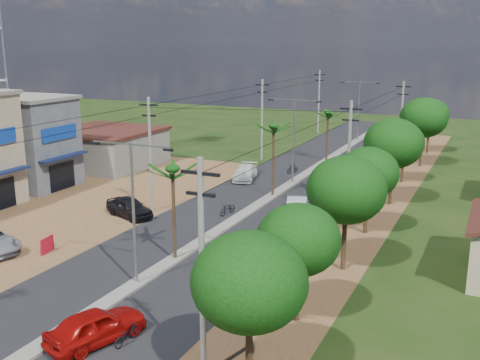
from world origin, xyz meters
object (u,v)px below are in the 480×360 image
(car_red_near, at_px, (96,327))
(car_white_far, at_px, (245,173))
(roadside_sign, at_px, (47,245))
(moto_rider_east, at_px, (127,335))
(car_parked_dark, at_px, (129,208))
(car_silver_mid, at_px, (297,204))

(car_red_near, distance_m, car_white_far, 31.02)
(roadside_sign, bearing_deg, moto_rider_east, -39.77)
(roadside_sign, bearing_deg, car_white_far, 73.67)
(car_red_near, bearing_deg, moto_rider_east, -140.21)
(car_parked_dark, distance_m, roadside_sign, 8.40)
(car_red_near, bearing_deg, car_silver_mid, -74.76)
(car_white_far, distance_m, car_parked_dark, 14.84)
(car_red_near, relative_size, roadside_sign, 3.65)
(car_silver_mid, xyz_separation_m, car_white_far, (-8.22, 8.12, -0.04))
(car_white_far, relative_size, moto_rider_east, 2.90)
(car_parked_dark, bearing_deg, moto_rider_east, -124.13)
(car_white_far, distance_m, moto_rider_east, 30.86)
(car_red_near, height_order, car_silver_mid, car_red_near)
(car_silver_mid, bearing_deg, roadside_sign, 35.59)
(car_white_far, relative_size, roadside_sign, 3.67)
(car_white_far, bearing_deg, car_parked_dark, -115.85)
(car_red_near, distance_m, roadside_sign, 12.38)
(car_silver_mid, relative_size, car_white_far, 0.94)
(car_red_near, height_order, car_white_far, car_red_near)
(moto_rider_east, bearing_deg, roadside_sign, -27.92)
(car_red_near, xyz_separation_m, car_white_far, (-6.64, 30.30, -0.11))
(car_silver_mid, distance_m, car_white_far, 11.55)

